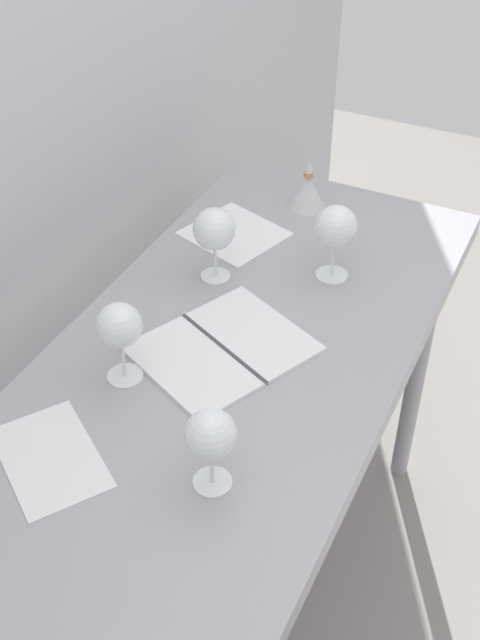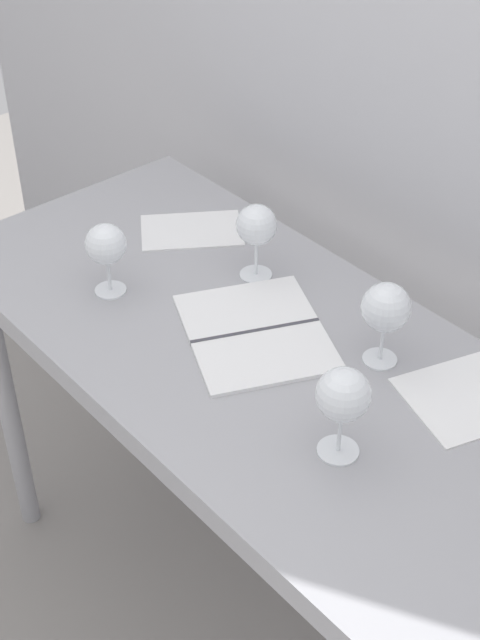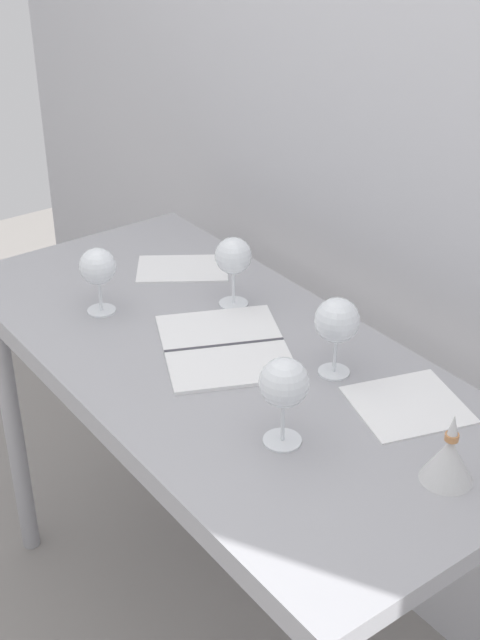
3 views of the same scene
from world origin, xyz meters
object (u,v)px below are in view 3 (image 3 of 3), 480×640
Objects in this scene: tasting_sheet_lower at (408,405)px; decanter_funnel at (449,459)px; open_notebook at (225,347)px; wine_glass_near_left at (98,268)px; wine_glass_far_left at (233,258)px; tasting_sheet_upper at (183,268)px; wine_glass_far_right at (337,322)px; wine_glass_near_right at (284,385)px.

tasting_sheet_lower is 0.22m from decanter_funnel.
wine_glass_near_left is at bearing -131.36° from open_notebook.
open_notebook is 0.57m from decanter_funnel.
wine_glass_far_left reaches higher than tasting_sheet_upper.
wine_glass_far_left reaches higher than open_notebook.
open_notebook is (-0.21, -0.12, -0.11)m from wine_glass_far_right.
wine_glass_near_left is (-0.51, -0.26, -0.01)m from wine_glass_far_right.
decanter_funnel reaches higher than tasting_sheet_upper.
tasting_sheet_lower is at bearing 36.41° from tasting_sheet_upper.
tasting_sheet_upper is 0.75m from tasting_sheet_lower.
decanter_funnel is at bearing -10.52° from wine_glass_far_right.
wine_glass_near_right reaches higher than decanter_funnel.
wine_glass_near_right reaches higher than tasting_sheet_upper.
decanter_funnel is (0.94, -0.08, 0.04)m from tasting_sheet_upper.
wine_glass_near_right reaches higher than wine_glass_far_left.
wine_glass_far_right is 0.82× the size of tasting_sheet_lower.
tasting_sheet_upper is at bearing 178.80° from wine_glass_far_right.
wine_glass_near_right is at bearing -26.36° from wine_glass_far_left.
wine_glass_far_right reaches higher than open_notebook.
wine_glass_near_left is 0.69× the size of tasting_sheet_upper.
wine_glass_far_left reaches higher than decanter_funnel.
wine_glass_near_left is at bearing -40.37° from tasting_sheet_upper.
tasting_sheet_upper is at bearing -175.37° from open_notebook.
wine_glass_near_left is at bearing -167.67° from decanter_funnel.
wine_glass_far_left is at bearing 59.88° from wine_glass_near_left.
decanter_funnel is at bearing 29.65° from tasting_sheet_upper.
tasting_sheet_lower is (0.06, 0.26, -0.12)m from wine_glass_near_right.
tasting_sheet_upper and tasting_sheet_lower have the same top height.
wine_glass_near_right is at bearing -147.08° from decanter_funnel.
tasting_sheet_lower is at bearing 151.14° from decanter_funnel.
wine_glass_near_left is (-0.62, -0.03, -0.01)m from wine_glass_near_right.
wine_glass_far_left is 0.23m from open_notebook.
wine_glass_far_left is 0.43× the size of open_notebook.
wine_glass_near_left reaches higher than decanter_funnel.
wine_glass_near_right is 0.30m from tasting_sheet_lower.
tasting_sheet_upper is at bearing -160.13° from tasting_sheet_lower.
tasting_sheet_lower is (0.38, 0.16, -0.00)m from open_notebook.
wine_glass_far_left is at bearing 163.09° from open_notebook.
wine_glass_far_right reaches higher than wine_glass_near_left.
wine_glass_near_left is at bearing -120.12° from wine_glass_far_left.
open_notebook is 0.41m from tasting_sheet_lower.
open_notebook reaches higher than tasting_sheet_upper.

